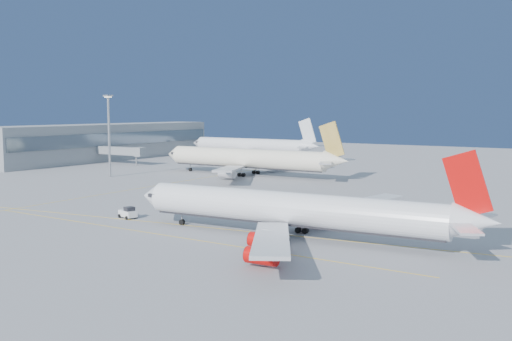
% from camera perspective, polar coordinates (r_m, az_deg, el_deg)
% --- Properties ---
extents(ground, '(500.00, 500.00, 0.00)m').
position_cam_1_polar(ground, '(110.90, -6.01, -4.86)').
color(ground, slate).
rests_on(ground, ground).
extents(terminal, '(18.40, 110.00, 15.00)m').
position_cam_1_polar(terminal, '(250.12, -14.56, 2.81)').
color(terminal, gray).
rests_on(terminal, ground).
extents(jet_bridge, '(23.60, 3.60, 6.90)m').
position_cam_1_polar(jet_bridge, '(225.54, -13.18, 1.91)').
color(jet_bridge, gray).
rests_on(jet_bridge, ground).
extents(taxiway_lines, '(118.86, 140.00, 0.02)m').
position_cam_1_polar(taxiway_lines, '(125.03, -9.49, -3.65)').
color(taxiway_lines, yellow).
rests_on(taxiway_lines, ground).
extents(airliner_virgin, '(62.95, 56.40, 15.52)m').
position_cam_1_polar(airliner_virgin, '(93.62, 3.93, -3.96)').
color(airliner_virgin, white).
rests_on(airliner_virgin, ground).
extents(airliner_etihad, '(67.91, 62.90, 17.76)m').
position_cam_1_polar(airliner_etihad, '(182.64, -0.61, 1.20)').
color(airliner_etihad, '#EFE5CB').
rests_on(airliner_etihad, ground).
extents(airliner_third, '(65.78, 60.85, 17.69)m').
position_cam_1_polar(airliner_third, '(250.55, -0.40, 2.51)').
color(airliner_third, white).
rests_on(airliner_third, ground).
extents(pushback_tug, '(4.42, 3.32, 2.27)m').
position_cam_1_polar(pushback_tug, '(113.91, -12.67, -4.14)').
color(pushback_tug, white).
rests_on(pushback_tug, ground).
extents(light_mast, '(2.21, 2.21, 25.59)m').
position_cam_1_polar(light_mast, '(184.17, -14.50, 4.06)').
color(light_mast, gray).
rests_on(light_mast, ground).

